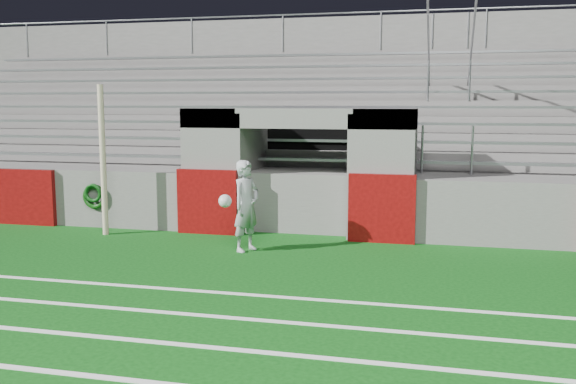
# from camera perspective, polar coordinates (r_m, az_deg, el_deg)

# --- Properties ---
(ground) EXTENTS (90.00, 90.00, 0.00)m
(ground) POSITION_cam_1_polar(r_m,az_deg,el_deg) (10.25, -3.50, -7.42)
(ground) COLOR #0B430E
(ground) RESTS_ON ground
(field_post) EXTENTS (0.12, 0.12, 3.08)m
(field_post) POSITION_cam_1_polar(r_m,az_deg,el_deg) (13.68, -16.12, 2.70)
(field_post) COLOR beige
(field_post) RESTS_ON ground
(stadium_structure) EXTENTS (26.00, 8.48, 5.42)m
(stadium_structure) POSITION_cam_1_polar(r_m,az_deg,el_deg) (17.70, 4.12, 3.95)
(stadium_structure) COLOR #5F5C5A
(stadium_structure) RESTS_ON ground
(goalkeeper_with_ball) EXTENTS (0.76, 0.72, 1.68)m
(goalkeeper_with_ball) POSITION_cam_1_polar(r_m,az_deg,el_deg) (11.77, -3.79, -1.23)
(goalkeeper_with_ball) COLOR #A5ABAE
(goalkeeper_with_ball) RESTS_ON ground
(hose_coil) EXTENTS (0.55, 0.14, 0.57)m
(hose_coil) POSITION_cam_1_polar(r_m,az_deg,el_deg) (14.54, -16.86, -0.30)
(hose_coil) COLOR #0D3C0C
(hose_coil) RESTS_ON ground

